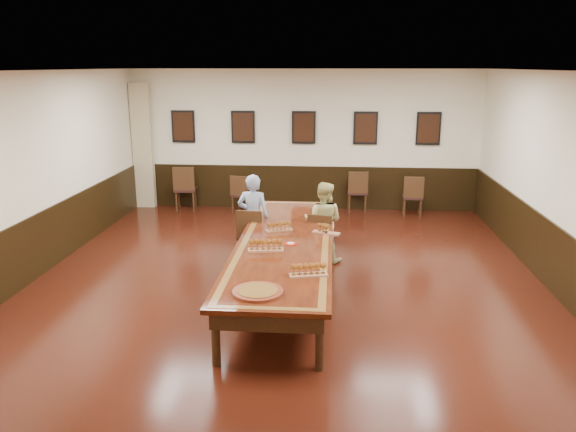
# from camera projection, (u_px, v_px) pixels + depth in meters

# --- Properties ---
(floor) EXTENTS (8.00, 10.00, 0.02)m
(floor) POSITION_uv_depth(u_px,v_px,m) (285.00, 289.00, 8.52)
(floor) COLOR black
(floor) RESTS_ON ground
(ceiling) EXTENTS (8.00, 10.00, 0.02)m
(ceiling) POSITION_uv_depth(u_px,v_px,m) (285.00, 70.00, 7.68)
(ceiling) COLOR white
(ceiling) RESTS_ON floor
(wall_back) EXTENTS (8.00, 0.02, 3.20)m
(wall_back) POSITION_uv_depth(u_px,v_px,m) (304.00, 140.00, 12.92)
(wall_back) COLOR #F0E9C8
(wall_back) RESTS_ON floor
(wall_front) EXTENTS (8.00, 0.02, 3.20)m
(wall_front) POSITION_uv_depth(u_px,v_px,m) (212.00, 361.00, 3.28)
(wall_front) COLOR #F0E9C8
(wall_front) RESTS_ON floor
(wall_left) EXTENTS (0.02, 10.00, 3.20)m
(wall_left) POSITION_uv_depth(u_px,v_px,m) (19.00, 180.00, 8.42)
(wall_left) COLOR #F0E9C8
(wall_left) RESTS_ON floor
(wall_right) EXTENTS (0.02, 10.00, 3.20)m
(wall_right) POSITION_uv_depth(u_px,v_px,m) (572.00, 190.00, 7.79)
(wall_right) COLOR #F0E9C8
(wall_right) RESTS_ON floor
(chair_man) EXTENTS (0.48, 0.52, 0.94)m
(chair_man) POSITION_uv_depth(u_px,v_px,m) (252.00, 234.00, 9.61)
(chair_man) COLOR black
(chair_man) RESTS_ON floor
(chair_woman) EXTENTS (0.49, 0.52, 0.88)m
(chair_woman) POSITION_uv_depth(u_px,v_px,m) (322.00, 237.00, 9.53)
(chair_woman) COLOR black
(chair_woman) RESTS_ON floor
(spare_chair_a) EXTENTS (0.54, 0.58, 1.03)m
(spare_chair_a) POSITION_uv_depth(u_px,v_px,m) (185.00, 188.00, 13.05)
(spare_chair_a) COLOR black
(spare_chair_a) RESTS_ON floor
(spare_chair_b) EXTENTS (0.51, 0.53, 0.87)m
(spare_chair_b) POSITION_uv_depth(u_px,v_px,m) (242.00, 193.00, 12.83)
(spare_chair_b) COLOR black
(spare_chair_b) RESTS_ON floor
(spare_chair_c) EXTENTS (0.47, 0.51, 0.95)m
(spare_chair_c) POSITION_uv_depth(u_px,v_px,m) (357.00, 191.00, 12.92)
(spare_chair_c) COLOR black
(spare_chair_c) RESTS_ON floor
(spare_chair_d) EXTENTS (0.46, 0.49, 0.92)m
(spare_chair_d) POSITION_uv_depth(u_px,v_px,m) (413.00, 195.00, 12.52)
(spare_chair_d) COLOR black
(spare_chair_d) RESTS_ON floor
(person_man) EXTENTS (0.58, 0.41, 1.50)m
(person_man) POSITION_uv_depth(u_px,v_px,m) (253.00, 217.00, 9.63)
(person_man) COLOR #476DB3
(person_man) RESTS_ON floor
(person_woman) EXTENTS (0.78, 0.66, 1.38)m
(person_woman) POSITION_uv_depth(u_px,v_px,m) (323.00, 222.00, 9.55)
(person_woman) COLOR #CBC57E
(person_woman) RESTS_ON floor
(pink_phone) EXTENTS (0.07, 0.13, 0.01)m
(pink_phone) POSITION_uv_depth(u_px,v_px,m) (326.00, 234.00, 8.64)
(pink_phone) COLOR #E14B80
(pink_phone) RESTS_ON conference_table
(curtain) EXTENTS (0.45, 0.18, 2.90)m
(curtain) POSITION_uv_depth(u_px,v_px,m) (143.00, 146.00, 13.07)
(curtain) COLOR tan
(curtain) RESTS_ON floor
(wainscoting) EXTENTS (8.00, 10.00, 1.00)m
(wainscoting) POSITION_uv_depth(u_px,v_px,m) (285.00, 257.00, 8.39)
(wainscoting) COLOR black
(wainscoting) RESTS_ON floor
(conference_table) EXTENTS (1.40, 5.00, 0.76)m
(conference_table) POSITION_uv_depth(u_px,v_px,m) (285.00, 250.00, 8.36)
(conference_table) COLOR #321108
(conference_table) RESTS_ON floor
(posters) EXTENTS (6.14, 0.04, 0.74)m
(posters) POSITION_uv_depth(u_px,v_px,m) (304.00, 127.00, 12.78)
(posters) COLOR black
(posters) RESTS_ON wall_back
(flight_a) EXTENTS (0.43, 0.26, 0.16)m
(flight_a) POSITION_uv_depth(u_px,v_px,m) (279.00, 227.00, 8.80)
(flight_a) COLOR #98603F
(flight_a) RESTS_ON conference_table
(flight_b) EXTENTS (0.45, 0.26, 0.16)m
(flight_b) POSITION_uv_depth(u_px,v_px,m) (325.00, 229.00, 8.66)
(flight_b) COLOR #98603F
(flight_b) RESTS_ON conference_table
(flight_c) EXTENTS (0.51, 0.22, 0.19)m
(flight_c) POSITION_uv_depth(u_px,v_px,m) (266.00, 245.00, 7.84)
(flight_c) COLOR #98603F
(flight_c) RESTS_ON conference_table
(flight_d) EXTENTS (0.49, 0.25, 0.18)m
(flight_d) POSITION_uv_depth(u_px,v_px,m) (308.00, 270.00, 6.91)
(flight_d) COLOR #98603F
(flight_d) RESTS_ON conference_table
(red_plate_grp) EXTENTS (0.18, 0.18, 0.02)m
(red_plate_grp) POSITION_uv_depth(u_px,v_px,m) (291.00, 244.00, 8.16)
(red_plate_grp) COLOR #B41E0C
(red_plate_grp) RESTS_ON conference_table
(carved_platter) EXTENTS (0.62, 0.62, 0.05)m
(carved_platter) POSITION_uv_depth(u_px,v_px,m) (258.00, 292.00, 6.40)
(carved_platter) COLOR #5B1E12
(carved_platter) RESTS_ON conference_table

